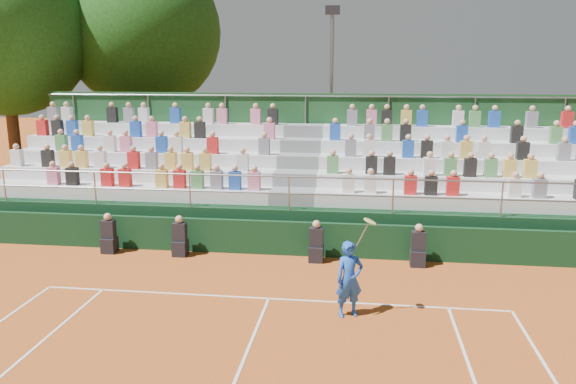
# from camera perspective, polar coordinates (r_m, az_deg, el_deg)

# --- Properties ---
(ground) EXTENTS (90.00, 90.00, 0.00)m
(ground) POSITION_cam_1_polar(r_m,az_deg,el_deg) (13.41, -1.97, -10.78)
(ground) COLOR #B2521D
(ground) RESTS_ON ground
(courtside_wall) EXTENTS (20.00, 0.15, 1.00)m
(courtside_wall) POSITION_cam_1_polar(r_m,az_deg,el_deg) (16.21, -0.14, -4.72)
(courtside_wall) COLOR black
(courtside_wall) RESTS_ON ground
(line_officials) EXTENTS (9.25, 0.40, 1.19)m
(line_officials) POSITION_cam_1_polar(r_m,az_deg,el_deg) (15.93, -3.63, -5.14)
(line_officials) COLOR black
(line_officials) RESTS_ON ground
(grandstand) EXTENTS (20.00, 5.20, 4.40)m
(grandstand) POSITION_cam_1_polar(r_m,az_deg,el_deg) (19.16, 1.14, -0.19)
(grandstand) COLOR black
(grandstand) RESTS_ON ground
(tennis_player) EXTENTS (0.89, 0.61, 2.22)m
(tennis_player) POSITION_cam_1_polar(r_m,az_deg,el_deg) (12.31, 6.25, -8.78)
(tennis_player) COLOR blue
(tennis_player) RESTS_ON ground
(tree_west) EXTENTS (7.27, 7.27, 10.51)m
(tree_west) POSITION_cam_1_polar(r_m,az_deg,el_deg) (27.50, -26.98, 14.46)
(tree_west) COLOR #3C2615
(tree_west) RESTS_ON ground
(tree_east) EXTENTS (7.27, 7.27, 10.59)m
(tree_east) POSITION_cam_1_polar(r_m,az_deg,el_deg) (28.07, -14.57, 15.47)
(tree_east) COLOR #3C2615
(tree_east) RESTS_ON ground
(floodlight_mast) EXTENTS (0.60, 0.25, 7.81)m
(floodlight_mast) POSITION_cam_1_polar(r_m,az_deg,el_deg) (24.30, 4.43, 10.75)
(floodlight_mast) COLOR gray
(floodlight_mast) RESTS_ON ground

